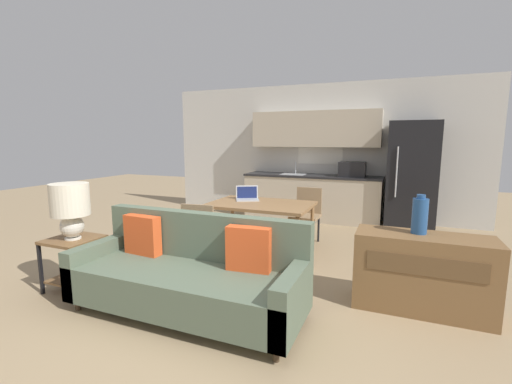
# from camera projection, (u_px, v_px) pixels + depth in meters

# --- Properties ---
(ground_plane) EXTENTS (20.00, 20.00, 0.00)m
(ground_plane) POSITION_uv_depth(u_px,v_px,m) (197.00, 323.00, 3.00)
(ground_plane) COLOR #9E8460
(wall_back) EXTENTS (6.40, 0.07, 2.70)m
(wall_back) POSITION_uv_depth(u_px,v_px,m) (316.00, 151.00, 7.03)
(wall_back) COLOR silver
(wall_back) RESTS_ON ground_plane
(kitchen_counter) EXTENTS (2.69, 0.65, 2.15)m
(kitchen_counter) POSITION_uv_depth(u_px,v_px,m) (313.00, 178.00, 6.82)
(kitchen_counter) COLOR beige
(kitchen_counter) RESTS_ON ground_plane
(refrigerator) EXTENTS (0.82, 0.74, 1.91)m
(refrigerator) POSITION_uv_depth(u_px,v_px,m) (411.00, 176.00, 6.04)
(refrigerator) COLOR black
(refrigerator) RESTS_ON ground_plane
(dining_table) EXTENTS (1.39, 0.91, 0.73)m
(dining_table) POSITION_uv_depth(u_px,v_px,m) (261.00, 208.00, 4.71)
(dining_table) COLOR olive
(dining_table) RESTS_ON ground_plane
(couch) EXTENTS (2.18, 0.80, 0.89)m
(couch) POSITION_uv_depth(u_px,v_px,m) (190.00, 275.00, 3.19)
(couch) COLOR #3D2D1E
(couch) RESTS_ON ground_plane
(side_table) EXTENTS (0.49, 0.49, 0.56)m
(side_table) POSITION_uv_depth(u_px,v_px,m) (74.00, 255.00, 3.64)
(side_table) COLOR brown
(side_table) RESTS_ON ground_plane
(table_lamp) EXTENTS (0.38, 0.38, 0.59)m
(table_lamp) POSITION_uv_depth(u_px,v_px,m) (70.00, 205.00, 3.53)
(table_lamp) COLOR silver
(table_lamp) RESTS_ON side_table
(credenza) EXTENTS (1.20, 0.46, 0.73)m
(credenza) POSITION_uv_depth(u_px,v_px,m) (422.00, 273.00, 3.19)
(credenza) COLOR brown
(credenza) RESTS_ON ground_plane
(vase) EXTENTS (0.14, 0.14, 0.37)m
(vase) POSITION_uv_depth(u_px,v_px,m) (420.00, 215.00, 3.17)
(vase) COLOR #234C84
(vase) RESTS_ON credenza
(dining_chair_near_left) EXTENTS (0.47, 0.47, 0.85)m
(dining_chair_near_left) POSITION_uv_depth(u_px,v_px,m) (202.00, 233.00, 4.14)
(dining_chair_near_left) COLOR #997A56
(dining_chair_near_left) RESTS_ON ground_plane
(dining_chair_far_right) EXTENTS (0.44, 0.44, 0.85)m
(dining_chair_far_right) POSITION_uv_depth(u_px,v_px,m) (307.00, 212.00, 5.31)
(dining_chair_far_right) COLOR #997A56
(dining_chair_far_right) RESTS_ON ground_plane
(laptop) EXTENTS (0.40, 0.37, 0.20)m
(laptop) POSITION_uv_depth(u_px,v_px,m) (247.00, 196.00, 4.96)
(laptop) COLOR #B7BABC
(laptop) RESTS_ON dining_table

